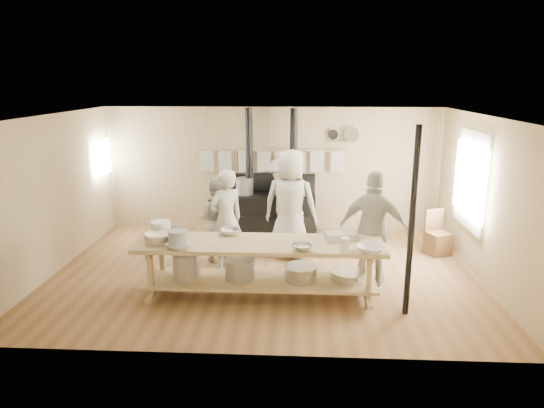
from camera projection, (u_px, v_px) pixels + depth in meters
name	position (u px, v px, depth m)	size (l,w,h in m)	color
ground	(264.00, 273.00, 8.12)	(7.00, 7.00, 0.00)	brown
room_shell	(264.00, 178.00, 7.72)	(7.00, 7.00, 7.00)	tan
window_right	(472.00, 180.00, 8.15)	(0.09, 1.50, 1.65)	beige
left_opening	(102.00, 158.00, 9.84)	(0.00, 0.90, 0.90)	white
stove	(271.00, 210.00, 10.04)	(1.90, 0.75, 2.60)	black
towel_rail	(272.00, 158.00, 10.06)	(3.00, 0.04, 0.47)	tan
back_wall_shelf	(344.00, 137.00, 9.90)	(0.63, 0.14, 0.32)	tan
prep_table	(259.00, 263.00, 7.12)	(3.60, 0.90, 0.85)	tan
support_post	(412.00, 224.00, 6.39)	(0.08, 0.08, 2.60)	black
cook_far_left	(226.00, 220.00, 8.15)	(0.63, 0.41, 1.72)	#B4B2A0
cook_left	(217.00, 220.00, 8.50)	(0.73, 0.57, 1.51)	#B4B2A0
cook_center	(290.00, 204.00, 8.62)	(0.96, 0.63, 1.97)	#B4B2A0
cook_right	(374.00, 229.00, 7.48)	(1.06, 0.44, 1.81)	#B4B2A0
cook_by_window	(282.00, 200.00, 9.49)	(1.09, 0.63, 1.69)	#B4B2A0
chair	(438.00, 241.00, 8.95)	(0.50, 0.50, 0.82)	brown
bowl_white_a	(179.00, 246.00, 6.77)	(0.34, 0.34, 0.08)	white
bowl_steel_a	(229.00, 232.00, 7.37)	(0.30, 0.30, 0.09)	silver
bowl_white_b	(371.00, 249.00, 6.63)	(0.38, 0.38, 0.09)	white
bowl_steel_b	(302.00, 248.00, 6.68)	(0.29, 0.29, 0.09)	silver
roasting_pan	(341.00, 236.00, 7.16)	(0.46, 0.30, 0.10)	#B2B2B7
mixing_bowl_large	(160.00, 237.00, 7.04)	(0.43, 0.43, 0.14)	silver
bucket_galv	(178.00, 239.00, 6.80)	(0.26, 0.26, 0.24)	gray
deep_bowl_enamel	(161.00, 227.00, 7.42)	(0.31, 0.31, 0.19)	white
pitcher	(345.00, 245.00, 6.64)	(0.13, 0.13, 0.20)	white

